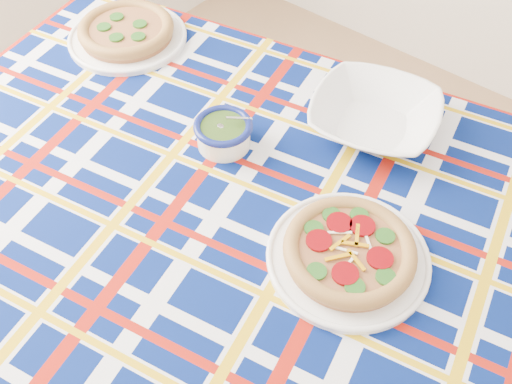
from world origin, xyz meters
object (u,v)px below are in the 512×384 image
Objects in this scene: main_focaccia_plate at (349,251)px; pesto_bowl at (223,132)px; dining_table at (265,239)px; serving_bowl at (374,116)px.

pesto_bowl reaches higher than main_focaccia_plate.
main_focaccia_plate is 2.45× the size of pesto_bowl.
dining_table is 5.87× the size of main_focaccia_plate.
main_focaccia_plate is at bearing -65.50° from serving_bowl.
serving_bowl is at bearing 114.50° from main_focaccia_plate.
dining_table is 14.38× the size of pesto_bowl.
serving_bowl is (-0.16, 0.34, 0.00)m from main_focaccia_plate.
serving_bowl is at bearing 73.17° from dining_table.
pesto_bowl is 0.35m from serving_bowl.
dining_table is at bearing -26.99° from pesto_bowl.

